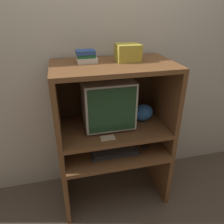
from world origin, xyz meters
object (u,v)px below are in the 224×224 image
object	(u,v)px
book_stack	(86,57)
storage_box	(128,53)
mouse	(145,147)
snack_bag	(143,113)
keyboard	(115,152)
crt_monitor	(107,102)

from	to	relation	value
book_stack	storage_box	world-z (taller)	storage_box
mouse	snack_bag	distance (m)	0.32
keyboard	storage_box	size ratio (longest dim) A/B	2.28
keyboard	mouse	world-z (taller)	mouse
keyboard	crt_monitor	bearing A→B (deg)	98.22
snack_bag	storage_box	bearing A→B (deg)	176.68
storage_box	snack_bag	bearing A→B (deg)	-3.32
crt_monitor	storage_box	world-z (taller)	storage_box
book_stack	crt_monitor	bearing A→B (deg)	-11.30
crt_monitor	book_stack	size ratio (longest dim) A/B	2.67
snack_bag	book_stack	size ratio (longest dim) A/B	1.20
keyboard	mouse	xyz separation A→B (m)	(0.29, 0.02, 0.00)
crt_monitor	keyboard	size ratio (longest dim) A/B	0.99
keyboard	mouse	distance (m)	0.29
mouse	snack_bag	world-z (taller)	snack_bag
snack_bag	book_stack	xyz separation A→B (m)	(-0.51, 0.04, 0.55)
keyboard	storage_box	bearing A→B (deg)	51.88
keyboard	storage_box	world-z (taller)	storage_box
snack_bag	book_stack	bearing A→B (deg)	175.98
mouse	snack_bag	bearing A→B (deg)	80.70
book_stack	storage_box	bearing A→B (deg)	-4.36
crt_monitor	storage_box	xyz separation A→B (m)	(0.18, 0.01, 0.42)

